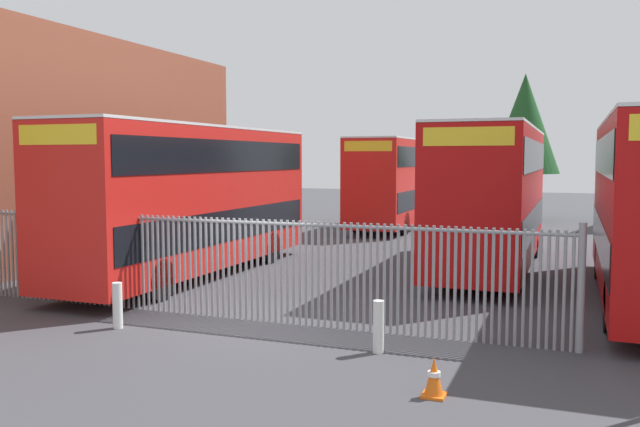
% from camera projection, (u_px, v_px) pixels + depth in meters
% --- Properties ---
extents(ground_plane, '(100.00, 100.00, 0.00)m').
position_uv_depth(ground_plane, '(364.00, 265.00, 21.65)').
color(ground_plane, '#3D3D42').
extents(palisade_fence, '(14.81, 0.14, 2.35)m').
position_uv_depth(palisade_fence, '(220.00, 264.00, 14.39)').
color(palisade_fence, gray).
rests_on(palisade_fence, ground).
extents(double_decker_bus_near_gate, '(2.54, 10.81, 4.42)m').
position_uv_depth(double_decker_bus_near_gate, '(192.00, 194.00, 19.44)').
color(double_decker_bus_near_gate, red).
rests_on(double_decker_bus_near_gate, ground).
extents(double_decker_bus_behind_fence_right, '(2.54, 10.81, 4.42)m').
position_uv_depth(double_decker_bus_behind_fence_right, '(493.00, 192.00, 20.63)').
color(double_decker_bus_behind_fence_right, '#B70C0C').
rests_on(double_decker_bus_behind_fence_right, ground).
extents(double_decker_bus_far_back, '(2.54, 10.81, 4.42)m').
position_uv_depth(double_decker_bus_far_back, '(399.00, 179.00, 33.25)').
color(double_decker_bus_far_back, red).
rests_on(double_decker_bus_far_back, ground).
extents(bollard_near_left, '(0.20, 0.20, 0.95)m').
position_uv_depth(bollard_near_left, '(118.00, 305.00, 13.52)').
color(bollard_near_left, silver).
rests_on(bollard_near_left, ground).
extents(bollard_center_front, '(0.20, 0.20, 0.95)m').
position_uv_depth(bollard_center_front, '(378.00, 327.00, 11.82)').
color(bollard_center_front, silver).
rests_on(bollard_center_front, ground).
extents(traffic_cone_by_gate, '(0.34, 0.34, 0.59)m').
position_uv_depth(traffic_cone_by_gate, '(434.00, 377.00, 9.65)').
color(traffic_cone_by_gate, orange).
rests_on(traffic_cone_by_gate, ground).
extents(tree_short_side, '(3.90, 3.90, 8.20)m').
position_uv_depth(tree_short_side, '(525.00, 124.00, 36.95)').
color(tree_short_side, '#4C3823').
rests_on(tree_short_side, ground).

